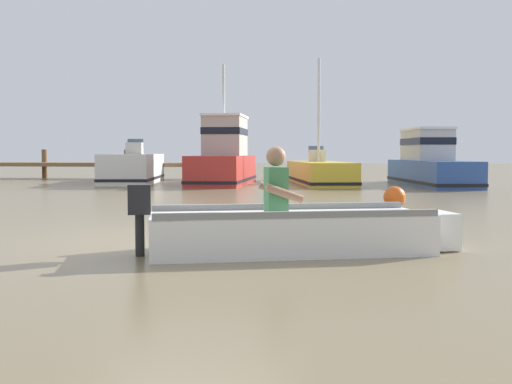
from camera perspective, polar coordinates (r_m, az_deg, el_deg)
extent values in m
plane|color=#7A6B4C|center=(8.25, -5.74, -4.23)|extent=(120.00, 120.00, 0.00)
cube|color=brown|center=(27.92, -15.30, 2.43)|extent=(13.80, 1.50, 0.16)
cylinder|color=brown|center=(29.48, -18.61, 2.45)|extent=(0.24, 0.24, 1.26)
cylinder|color=brown|center=(26.46, -11.61, 2.43)|extent=(0.24, 0.24, 1.24)
cylinder|color=brown|center=(25.30, -2.35, 2.50)|extent=(0.24, 0.24, 1.28)
cube|color=white|center=(7.09, 3.00, -3.71)|extent=(3.29, 1.99, 0.44)
cube|color=white|center=(7.64, 15.80, -3.32)|extent=(0.56, 0.70, 0.42)
cube|color=gray|center=(7.56, 2.19, -1.35)|extent=(2.92, 1.00, 0.08)
cube|color=gray|center=(6.57, 3.94, -2.11)|extent=(2.92, 1.00, 0.08)
cube|color=white|center=(7.05, 2.21, -2.28)|extent=(0.57, 1.05, 0.06)
cylinder|color=black|center=(6.93, -10.49, -3.52)|extent=(0.13, 0.13, 0.54)
cube|color=black|center=(6.90, -10.52, -0.64)|extent=(0.31, 0.34, 0.32)
cube|color=#3F7F4C|center=(7.02, 1.81, 0.15)|extent=(0.31, 0.39, 0.52)
sphere|color=#9E7051|center=(7.00, 1.82, 3.25)|extent=(0.22, 0.22, 0.22)
cylinder|color=#9E7051|center=(7.24, 1.87, 0.10)|extent=(0.43, 0.21, 0.23)
cylinder|color=#9E7051|center=(6.81, 2.58, -0.13)|extent=(0.43, 0.21, 0.23)
cube|color=white|center=(23.89, -11.08, 2.11)|extent=(2.61, 5.35, 1.07)
cube|color=black|center=(23.91, -11.07, 1.28)|extent=(2.65, 5.40, 0.10)
cube|color=#B2ADA3|center=(24.27, -10.96, 3.91)|extent=(0.68, 0.60, 0.44)
cube|color=slate|center=(24.53, -10.87, 4.33)|extent=(0.60, 0.15, 0.36)
cube|color=#B72D28|center=(22.37, -2.99, 2.01)|extent=(1.94, 5.59, 1.01)
cube|color=black|center=(22.38, -2.99, 1.17)|extent=(1.98, 5.63, 0.10)
cube|color=#B2ADA3|center=(22.86, -2.80, 5.05)|extent=(1.43, 2.37, 1.38)
cube|color=black|center=(22.87, -2.80, 5.48)|extent=(1.46, 2.40, 0.24)
cube|color=white|center=(22.89, -2.81, 6.87)|extent=(1.50, 2.49, 0.08)
cylinder|color=silver|center=(22.55, -2.95, 7.42)|extent=(0.10, 0.10, 3.23)
cube|color=gold|center=(22.91, 5.74, 1.76)|extent=(2.91, 6.48, 0.79)
cube|color=black|center=(22.92, 5.74, 1.11)|extent=(2.96, 6.53, 0.10)
cube|color=silver|center=(23.36, 5.55, 3.30)|extent=(0.65, 0.61, 0.44)
cube|color=slate|center=(23.62, 5.45, 3.74)|extent=(0.56, 0.16, 0.36)
cylinder|color=silver|center=(23.10, 5.71, 7.38)|extent=(0.10, 0.10, 3.73)
cube|color=#2D519E|center=(22.43, 15.56, 1.68)|extent=(2.57, 6.26, 0.85)
cube|color=black|center=(22.44, 15.55, 0.97)|extent=(2.62, 6.30, 0.10)
cube|color=beige|center=(22.94, 15.20, 4.10)|extent=(1.62, 2.73, 1.05)
cube|color=black|center=(22.94, 15.20, 4.43)|extent=(1.66, 2.76, 0.24)
cube|color=white|center=(22.95, 15.22, 5.52)|extent=(1.70, 2.86, 0.08)
sphere|color=#E55919|center=(13.01, 12.44, -0.46)|extent=(0.44, 0.44, 0.44)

